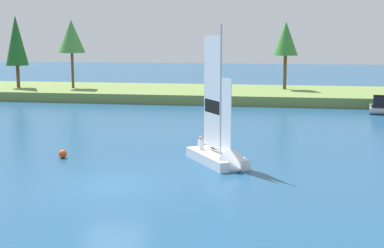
{
  "coord_description": "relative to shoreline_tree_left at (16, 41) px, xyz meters",
  "views": [
    {
      "loc": [
        6.55,
        -20.0,
        5.84
      ],
      "look_at": [
        1.8,
        8.21,
        1.2
      ],
      "focal_mm": 50.35,
      "sensor_mm": 36.0,
      "label": 1
    }
  ],
  "objects": [
    {
      "name": "shoreline_tree_centre",
      "position": [
        26.11,
        2.75,
        0.15
      ],
      "size": [
        2.34,
        2.34,
        6.41
      ],
      "color": "brown",
      "rests_on": "shore_bank"
    },
    {
      "name": "shoreline_tree_midleft",
      "position": [
        5.53,
        0.48,
        0.4
      ],
      "size": [
        2.62,
        2.62,
        6.64
      ],
      "color": "brown",
      "rests_on": "shore_bank"
    },
    {
      "name": "channel_buoy",
      "position": [
        15.41,
        -25.54,
        -5.26
      ],
      "size": [
        0.41,
        0.41,
        0.41
      ],
      "primitive_type": "sphere",
      "color": "#E54C19",
      "rests_on": "ground"
    },
    {
      "name": "shoreline_tree_left",
      "position": [
        0.0,
        0.0,
        0.0
      ],
      "size": [
        2.19,
        2.19,
        7.09
      ],
      "color": "brown",
      "rests_on": "shore_bank"
    },
    {
      "name": "ground_plane",
      "position": [
        19.35,
        -29.8,
        -5.47
      ],
      "size": [
        200.0,
        200.0,
        0.0
      ],
      "primitive_type": "plane",
      "color": "navy"
    },
    {
      "name": "shore_bank",
      "position": [
        19.35,
        1.42,
        -5.04
      ],
      "size": [
        80.0,
        11.57,
        0.85
      ],
      "primitive_type": "cube",
      "color": "olive",
      "rests_on": "ground"
    },
    {
      "name": "sailboat",
      "position": [
        23.3,
        -25.85,
        -4.97
      ],
      "size": [
        3.53,
        4.38,
        6.85
      ],
      "rotation": [
        0.0,
        0.0,
        -1.0
      ],
      "color": "white",
      "rests_on": "ground"
    }
  ]
}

